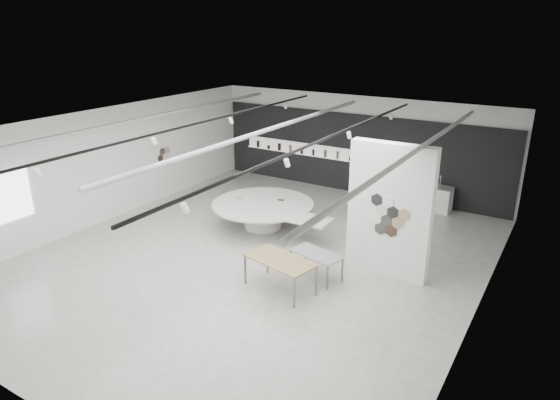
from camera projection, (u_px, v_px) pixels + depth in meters
The scene contains 7 objects.
room at pixel (253, 189), 13.79m from camera, with size 12.02×14.02×3.82m.
back_wall_display at pixel (354, 154), 19.52m from camera, with size 11.80×0.27×3.10m.
partition_column at pixel (390, 211), 12.91m from camera, with size 2.20×0.38×3.60m.
display_island at pixel (264, 212), 16.32m from camera, with size 4.30×3.39×0.85m.
sample_table_wood at pixel (280, 262), 12.44m from camera, with size 1.95×1.26×0.84m.
sample_table_stone at pixel (316, 255), 13.09m from camera, with size 1.49×0.98×0.70m.
kitchen_counter at pixel (429, 197), 17.98m from camera, with size 1.64×0.71×1.27m.
Camera 1 is at (7.39, -10.76, 6.44)m, focal length 32.00 mm.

